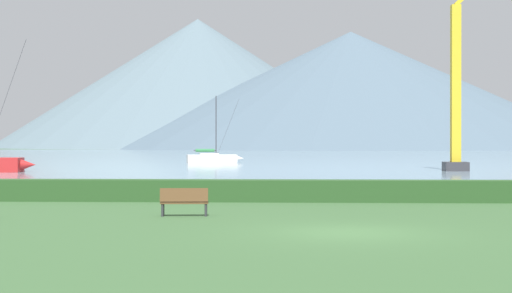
{
  "coord_description": "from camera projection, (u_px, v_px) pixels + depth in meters",
  "views": [
    {
      "loc": [
        -1.63,
        -21.04,
        2.46
      ],
      "look_at": [
        -4.82,
        52.49,
        2.11
      ],
      "focal_mm": 53.68,
      "sensor_mm": 36.0,
      "label": 1
    }
  ],
  "objects": [
    {
      "name": "park_bench_near_path",
      "position": [
        184.0,
        200.0,
        25.59
      ],
      "size": [
        1.64,
        0.59,
        0.95
      ],
      "rotation": [
        0.0,
        0.0,
        0.08
      ],
      "color": "brown",
      "rests_on": "ground_plane"
    },
    {
      "name": "hedge_line",
      "position": [
        328.0,
        191.0,
        31.94
      ],
      "size": [
        80.0,
        1.2,
        0.91
      ],
      "primitive_type": "cube",
      "color": "#284C23",
      "rests_on": "ground_plane"
    },
    {
      "name": "dock_crane",
      "position": [
        458.0,
        97.0,
        66.57
      ],
      "size": [
        6.11,
        2.0,
        19.32
      ],
      "color": "#333338",
      "rests_on": "ground_plane"
    },
    {
      "name": "harbor_water",
      "position": [
        297.0,
        155.0,
        157.83
      ],
      "size": [
        320.0,
        246.0,
        0.0
      ],
      "primitive_type": "cube",
      "color": "gray",
      "rests_on": "ground_plane"
    },
    {
      "name": "ground_plane",
      "position": [
        349.0,
        233.0,
        20.96
      ],
      "size": [
        1000.0,
        1000.0,
        0.0
      ],
      "primitive_type": "plane",
      "color": "#385B33"
    },
    {
      "name": "distant_hill_west_ridge",
      "position": [
        351.0,
        90.0,
        337.64
      ],
      "size": [
        214.32,
        214.32,
        51.63
      ],
      "primitive_type": "cone",
      "color": "#4C6070",
      "rests_on": "ground_plane"
    },
    {
      "name": "sailboat_slip_3",
      "position": [
        213.0,
        158.0,
        96.06
      ],
      "size": [
        7.31,
        3.42,
        8.36
      ],
      "rotation": [
        0.0,
        0.0,
        0.22
      ],
      "color": "white",
      "rests_on": "harbor_water"
    },
    {
      "name": "distant_hill_central_peak",
      "position": [
        198.0,
        83.0,
        380.32
      ],
      "size": [
        197.69,
        197.69,
        64.14
      ],
      "primitive_type": "cone",
      "color": "slate",
      "rests_on": "ground_plane"
    }
  ]
}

